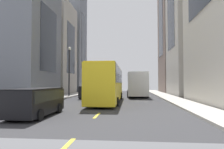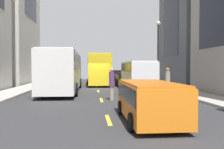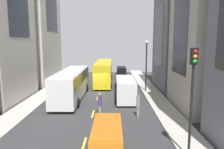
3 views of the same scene
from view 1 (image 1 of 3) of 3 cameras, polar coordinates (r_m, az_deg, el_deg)
The scene contains 25 objects.
ground_plane at distance 27.15m, azimuth 0.92°, elevation -6.46°, with size 40.21×40.21×0.00m, color #333335.
sidewalk_west at distance 27.52m, azimuth 15.59°, elevation -6.17°, with size 2.32×44.00×0.15m, color #B2ADA3.
sidewalk_east at distance 28.50m, azimuth -13.23°, elevation -6.05°, with size 2.32×44.00×0.15m, color #B2ADA3.
lane_stripe_0 at distance 48.08m, azimuth 2.75°, elevation -4.62°, with size 0.16×2.00×0.01m, color yellow.
lane_stripe_1 at distance 42.10m, azimuth 2.42°, elevation -4.96°, with size 0.16×2.00×0.01m, color yellow.
lane_stripe_2 at distance 36.11m, azimuth 1.97°, elevation -5.41°, with size 0.16×2.00×0.01m, color yellow.
lane_stripe_3 at distance 30.13m, azimuth 1.34°, elevation -6.03°, with size 0.16×2.00×0.01m, color yellow.
lane_stripe_4 at distance 24.17m, azimuth 0.40°, elevation -6.97°, with size 0.16×2.00×0.01m, color yellow.
lane_stripe_5 at distance 18.22m, azimuth -1.17°, elevation -8.50°, with size 0.16×2.00×0.01m, color yellow.
lane_stripe_6 at distance 12.32m, azimuth -4.29°, elevation -11.50°, with size 0.16×2.00×0.01m, color yellow.
lane_stripe_7 at distance 6.62m, azimuth -13.32°, elevation -19.60°, with size 0.16×2.00×0.01m, color yellow.
building_west_0 at distance 45.12m, azimuth 19.30°, elevation 16.42°, with size 8.75×9.27×32.69m.
building_east_0 at distance 46.74m, azimuth -12.56°, elevation 9.00°, with size 7.47×7.05×22.15m.
building_east_1 at distance 37.48m, azimuth -17.10°, elevation 6.96°, with size 7.59×8.13×15.86m.
building_east_2 at distance 28.85m, azimuth -24.36°, elevation 8.85°, with size 7.52×9.13×14.89m.
city_bus_white at distance 30.40m, azimuth 7.05°, elevation -2.21°, with size 2.80×11.74×3.35m.
streetcar_yellow at distance 20.65m, azimuth -1.25°, elevation -1.88°, with size 2.70×12.22×3.59m.
delivery_van_white at distance 31.70m, azimuth -4.45°, elevation -3.11°, with size 2.25×5.87×2.58m.
car_black_0 at distance 12.77m, azimuth -20.63°, elevation -6.68°, with size 1.97×4.60×1.64m.
car_black_1 at distance 25.47m, azimuth -6.45°, elevation -4.70°, with size 1.92×4.25×1.52m.
car_orange_2 at distance 42.57m, azimuth 0.39°, elevation -3.73°, with size 2.00×4.65×1.52m.
pedestrian_walking_far at distance 36.29m, azimuth 0.95°, elevation -3.67°, with size 0.34×0.34×2.05m.
pedestrian_waiting_curb at distance 37.18m, azimuth -4.32°, elevation -3.61°, with size 0.31×0.31×2.07m.
traffic_light_near_corner at distance 44.56m, azimuth -5.47°, elevation 0.86°, with size 0.32×0.44×6.15m.
streetlamp_near at distance 28.10m, azimuth -12.04°, elevation 2.49°, with size 0.44×0.44×6.72m.
Camera 1 is at (-1.98, 27.00, 1.99)m, focal length 32.26 mm.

